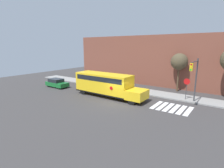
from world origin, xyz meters
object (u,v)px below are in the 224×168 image
Objects in this scene: stop_sign at (187,86)px; tree_far_sidewalk at (179,62)px; school_bus at (106,84)px; parked_car at (57,83)px; traffic_light at (195,75)px.

tree_far_sidewalk is at bearing 117.73° from stop_sign.
stop_sign is 0.49× the size of tree_far_sidewalk.
parked_car is (-9.91, -0.49, -1.05)m from school_bus.
school_bus reaches higher than parked_car.
stop_sign is 2.35m from traffic_light.
traffic_light reaches higher than school_bus.
tree_far_sidewalk reaches higher than school_bus.
parked_car is 0.76× the size of traffic_light.
tree_far_sidewalk is at bearing 120.32° from traffic_light.
stop_sign is at bearing -62.27° from tree_far_sidewalk.
school_bus is 11.33m from tree_far_sidewalk.
stop_sign is 5.32m from tree_far_sidewalk.
traffic_light is (10.26, 2.98, 1.78)m from school_bus.
parked_car is at bearing -152.22° from tree_far_sidewalk.
school_bus is 1.80× the size of tree_far_sidewalk.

